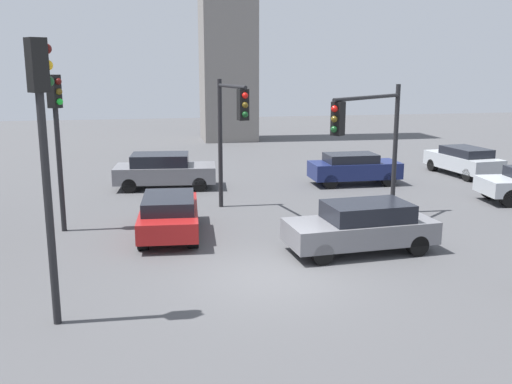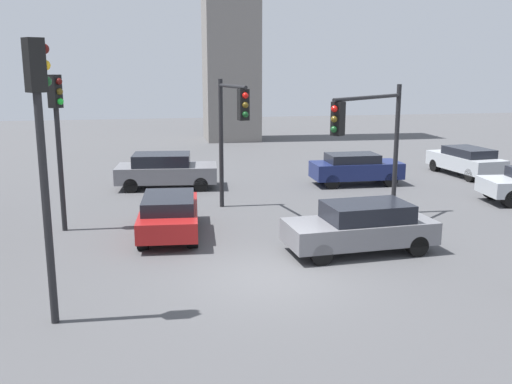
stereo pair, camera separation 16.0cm
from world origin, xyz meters
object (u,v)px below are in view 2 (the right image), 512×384
Objects in this scene: traffic_light_4 at (232,120)px; car_3 at (361,227)px; traffic_light_3 at (41,132)px; car_0 at (166,170)px; traffic_light_2 at (58,123)px; traffic_light_0 at (368,128)px; car_7 at (169,213)px; car_1 at (355,168)px; car_5 at (466,161)px.

traffic_light_4 is 1.10× the size of car_3.
traffic_light_3 reaches higher than car_3.
car_3 is at bearing -10.63° from traffic_light_3.
traffic_light_3 is at bearing -95.75° from car_0.
car_0 is (3.40, 6.02, -2.65)m from traffic_light_2.
car_0 is at bearing -86.92° from traffic_light_0.
traffic_light_4 reaches higher than car_7.
car_0 is at bearing 3.45° from car_7.
car_3 is (2.95, -4.81, -2.60)m from traffic_light_4.
traffic_light_4 is at bearing -42.55° from car_7.
car_0 is at bearing -167.29° from traffic_light_4.
traffic_light_3 reaches higher than car_1.
traffic_light_3 reaches higher than traffic_light_0.
car_7 is (2.56, 5.87, -3.23)m from traffic_light_3.
car_7 is (3.27, -1.13, -2.73)m from traffic_light_2.
car_7 is at bearing -31.09° from car_3.
car_5 is (17.59, 6.25, -2.69)m from traffic_light_2.
traffic_light_0 is 6.87m from car_7.
car_1 is 6.04m from car_5.
traffic_light_3 is 7.17m from car_7.
car_1 is at bearing -145.81° from traffic_light_0.
traffic_light_0 is at bearing 0.44° from traffic_light_3.
car_1 is (8.25, -0.84, -0.03)m from car_0.
car_5 is 1.00× the size of car_7.
car_3 is at bearing -112.44° from car_7.
car_3 is 5.88m from car_7.
traffic_light_2 is 1.15× the size of car_3.
traffic_light_0 is 9.73m from traffic_light_2.
car_0 is 1.03× the size of car_7.
car_0 is 14.19m from car_5.
car_7 is (-0.13, -7.15, -0.09)m from car_0.
traffic_light_3 reaches higher than car_0.
car_5 is (9.08, 10.05, -0.01)m from car_3.
car_5 is at bearing -58.23° from car_7.
traffic_light_0 is at bearing -42.75° from car_0.
car_7 is (-14.32, -7.38, -0.04)m from car_5.
traffic_light_4 is at bearing 47.86° from traffic_light_2.
car_0 is 1.04× the size of car_3.
traffic_light_4 is at bearing 107.70° from car_5.
car_5 is (12.02, 5.24, -2.60)m from traffic_light_4.
traffic_light_4 reaches higher than car_5.
traffic_light_0 reaches higher than car_1.
car_1 is at bearing 94.34° from car_5.
traffic_light_3 is 16.67m from car_1.
car_1 is 0.92× the size of car_3.
traffic_light_4 is 4.10m from car_7.
car_1 reaches higher than car_5.
traffic_light_2 is at bearing -155.38° from car_1.
car_5 is (5.94, 1.07, -0.01)m from car_1.
car_0 is at bearing -66.63° from car_3.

